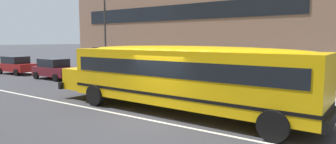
{
  "coord_description": "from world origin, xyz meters",
  "views": [
    {
      "loc": [
        6.9,
        -8.75,
        3.11
      ],
      "look_at": [
        0.19,
        0.81,
        1.84
      ],
      "focal_mm": 31.33,
      "sensor_mm": 36.0,
      "label": 1
    }
  ],
  "objects_px": {
    "parked_car_red_past_driveway": "(16,65)",
    "parked_car_maroon_by_entrance": "(54,69)",
    "school_bus": "(178,73)",
    "street_lamp": "(105,25)"
  },
  "relations": [
    {
      "from": "parked_car_red_past_driveway",
      "to": "parked_car_maroon_by_entrance",
      "type": "distance_m",
      "value": 6.06
    },
    {
      "from": "school_bus",
      "to": "parked_car_red_past_driveway",
      "type": "distance_m",
      "value": 20.53
    },
    {
      "from": "street_lamp",
      "to": "parked_car_maroon_by_entrance",
      "type": "bearing_deg",
      "value": -154.01
    },
    {
      "from": "school_bus",
      "to": "parked_car_red_past_driveway",
      "type": "relative_size",
      "value": 3.25
    },
    {
      "from": "parked_car_maroon_by_entrance",
      "to": "street_lamp",
      "type": "bearing_deg",
      "value": 25.59
    },
    {
      "from": "parked_car_maroon_by_entrance",
      "to": "street_lamp",
      "type": "height_order",
      "value": "street_lamp"
    },
    {
      "from": "parked_car_red_past_driveway",
      "to": "street_lamp",
      "type": "height_order",
      "value": "street_lamp"
    },
    {
      "from": "school_bus",
      "to": "street_lamp",
      "type": "distance_m",
      "value": 11.86
    },
    {
      "from": "school_bus",
      "to": "street_lamp",
      "type": "height_order",
      "value": "street_lamp"
    },
    {
      "from": "parked_car_red_past_driveway",
      "to": "school_bus",
      "type": "bearing_deg",
      "value": -13.37
    }
  ]
}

